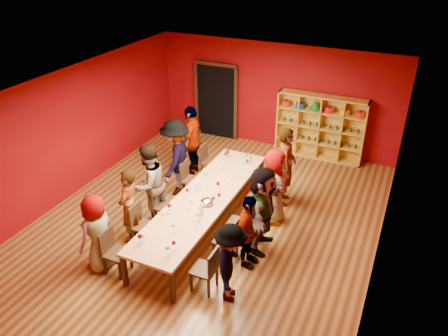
{
  "coord_description": "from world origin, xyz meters",
  "views": [
    {
      "loc": [
        3.57,
        -6.8,
        5.67
      ],
      "look_at": [
        0.16,
        0.66,
        1.15
      ],
      "focal_mm": 35.0,
      "sensor_mm": 36.0,
      "label": 1
    }
  ],
  "objects_px": {
    "person_left_1": "(129,206)",
    "spittoon_bowl": "(207,202)",
    "chair_person_left_3": "(189,177)",
    "chair_person_right_0": "(208,268)",
    "chair_person_left_0": "(113,249)",
    "chair_person_right_3": "(259,197)",
    "chair_person_right_1": "(229,238)",
    "person_left_0": "(97,233)",
    "person_left_4": "(192,141)",
    "wine_bottle": "(247,159)",
    "chair_person_left_2": "(162,203)",
    "chair_person_right_4": "(271,180)",
    "person_left_2": "(149,184)",
    "person_right_4": "(286,166)",
    "tasting_table": "(204,199)",
    "person_right_2": "(262,209)",
    "person_right_3": "(274,187)",
    "shelving_unit": "(321,124)",
    "person_right_0": "(230,263)",
    "chair_person_left_4": "(208,159)",
    "chair_person_left_1": "(141,223)",
    "chair_person_right_2": "(241,221)",
    "person_right_1": "(248,232)",
    "person_left_3": "(176,158)"
  },
  "relations": [
    {
      "from": "chair_person_left_0",
      "to": "chair_person_right_3",
      "type": "relative_size",
      "value": 1.0
    },
    {
      "from": "chair_person_left_4",
      "to": "chair_person_right_4",
      "type": "distance_m",
      "value": 1.85
    },
    {
      "from": "chair_person_right_1",
      "to": "wine_bottle",
      "type": "height_order",
      "value": "wine_bottle"
    },
    {
      "from": "chair_person_left_3",
      "to": "chair_person_right_0",
      "type": "distance_m",
      "value": 3.21
    },
    {
      "from": "person_left_1",
      "to": "chair_person_left_3",
      "type": "height_order",
      "value": "person_left_1"
    },
    {
      "from": "tasting_table",
      "to": "person_right_4",
      "type": "relative_size",
      "value": 2.39
    },
    {
      "from": "person_right_2",
      "to": "chair_person_left_1",
      "type": "bearing_deg",
      "value": 107.46
    },
    {
      "from": "person_left_0",
      "to": "wine_bottle",
      "type": "xyz_separation_m",
      "value": [
        1.48,
        3.7,
        0.08
      ]
    },
    {
      "from": "person_left_2",
      "to": "chair_person_right_0",
      "type": "height_order",
      "value": "person_left_2"
    },
    {
      "from": "person_left_2",
      "to": "person_right_2",
      "type": "xyz_separation_m",
      "value": [
        2.53,
        0.09,
        0.01
      ]
    },
    {
      "from": "person_left_1",
      "to": "spittoon_bowl",
      "type": "height_order",
      "value": "person_left_1"
    },
    {
      "from": "chair_person_right_1",
      "to": "spittoon_bowl",
      "type": "bearing_deg",
      "value": 145.25
    },
    {
      "from": "chair_person_right_1",
      "to": "spittoon_bowl",
      "type": "height_order",
      "value": "chair_person_right_1"
    },
    {
      "from": "person_left_2",
      "to": "person_left_4",
      "type": "height_order",
      "value": "person_left_4"
    },
    {
      "from": "person_right_2",
      "to": "wine_bottle",
      "type": "relative_size",
      "value": 6.26
    },
    {
      "from": "chair_person_right_0",
      "to": "person_left_1",
      "type": "bearing_deg",
      "value": 162.91
    },
    {
      "from": "person_left_0",
      "to": "shelving_unit",
      "type": "bearing_deg",
      "value": 164.93
    },
    {
      "from": "person_left_1",
      "to": "person_right_0",
      "type": "xyz_separation_m",
      "value": [
        2.49,
        -0.63,
        -0.06
      ]
    },
    {
      "from": "person_left_2",
      "to": "chair_person_right_3",
      "type": "distance_m",
      "value": 2.39
    },
    {
      "from": "chair_person_left_2",
      "to": "chair_person_right_4",
      "type": "distance_m",
      "value": 2.62
    },
    {
      "from": "tasting_table",
      "to": "chair_person_left_2",
      "type": "xyz_separation_m",
      "value": [
        -0.91,
        -0.22,
        -0.2
      ]
    },
    {
      "from": "chair_person_right_4",
      "to": "person_right_0",
      "type": "bearing_deg",
      "value": -82.69
    },
    {
      "from": "chair_person_left_1",
      "to": "chair_person_right_3",
      "type": "distance_m",
      "value": 2.6
    },
    {
      "from": "person_left_1",
      "to": "person_right_1",
      "type": "bearing_deg",
      "value": 83.97
    },
    {
      "from": "person_left_3",
      "to": "person_right_2",
      "type": "distance_m",
      "value": 2.81
    },
    {
      "from": "shelving_unit",
      "to": "chair_person_right_0",
      "type": "xyz_separation_m",
      "value": [
        -0.49,
        -5.96,
        -0.49
      ]
    },
    {
      "from": "chair_person_right_3",
      "to": "chair_person_right_4",
      "type": "xyz_separation_m",
      "value": [
        0.0,
        0.81,
        0.0
      ]
    },
    {
      "from": "person_left_2",
      "to": "person_right_3",
      "type": "distance_m",
      "value": 2.66
    },
    {
      "from": "person_left_2",
      "to": "person_right_4",
      "type": "height_order",
      "value": "person_right_4"
    },
    {
      "from": "person_left_2",
      "to": "chair_person_left_1",
      "type": "bearing_deg",
      "value": 31.57
    },
    {
      "from": "chair_person_left_2",
      "to": "wine_bottle",
      "type": "bearing_deg",
      "value": 59.52
    },
    {
      "from": "person_right_4",
      "to": "tasting_table",
      "type": "bearing_deg",
      "value": 127.1
    },
    {
      "from": "chair_person_left_1",
      "to": "person_right_1",
      "type": "relative_size",
      "value": 0.58
    },
    {
      "from": "person_left_0",
      "to": "person_left_4",
      "type": "bearing_deg",
      "value": -170.48
    },
    {
      "from": "chair_person_left_3",
      "to": "person_left_4",
      "type": "xyz_separation_m",
      "value": [
        -0.43,
        1.01,
        0.43
      ]
    },
    {
      "from": "chair_person_left_4",
      "to": "chair_person_left_0",
      "type": "bearing_deg",
      "value": -90.0
    },
    {
      "from": "shelving_unit",
      "to": "person_right_1",
      "type": "relative_size",
      "value": 1.58
    },
    {
      "from": "person_left_1",
      "to": "person_right_4",
      "type": "relative_size",
      "value": 0.87
    },
    {
      "from": "shelving_unit",
      "to": "chair_person_right_1",
      "type": "height_order",
      "value": "shelving_unit"
    },
    {
      "from": "chair_person_right_3",
      "to": "chair_person_left_0",
      "type": "bearing_deg",
      "value": -123.29
    },
    {
      "from": "person_left_1",
      "to": "chair_person_right_2",
      "type": "height_order",
      "value": "person_left_1"
    },
    {
      "from": "chair_person_right_0",
      "to": "chair_person_left_1",
      "type": "bearing_deg",
      "value": 160.8
    },
    {
      "from": "person_left_4",
      "to": "person_left_2",
      "type": "bearing_deg",
      "value": -4.89
    },
    {
      "from": "chair_person_left_4",
      "to": "chair_person_right_4",
      "type": "xyz_separation_m",
      "value": [
        1.82,
        -0.34,
        0.0
      ]
    },
    {
      "from": "person_right_2",
      "to": "person_right_3",
      "type": "xyz_separation_m",
      "value": [
        -0.09,
        0.98,
        -0.06
      ]
    },
    {
      "from": "chair_person_right_4",
      "to": "person_left_3",
      "type": "bearing_deg",
      "value": -162.71
    },
    {
      "from": "chair_person_right_4",
      "to": "person_right_1",
      "type": "bearing_deg",
      "value": -81.16
    },
    {
      "from": "person_left_0",
      "to": "person_left_1",
      "type": "xyz_separation_m",
      "value": [
        0.06,
        0.91,
        0.04
      ]
    },
    {
      "from": "person_right_0",
      "to": "person_left_4",
      "type": "bearing_deg",
      "value": 20.73
    },
    {
      "from": "chair_person_left_2",
      "to": "chair_person_right_0",
      "type": "height_order",
      "value": "same"
    }
  ]
}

